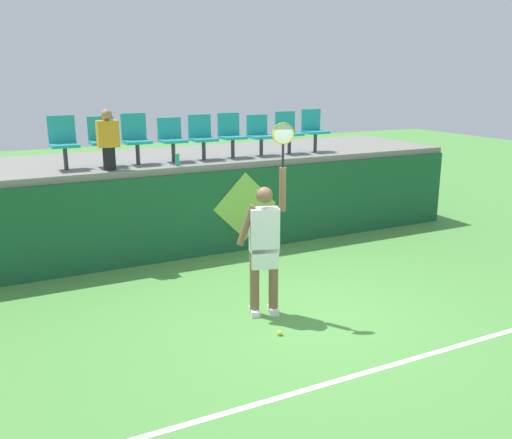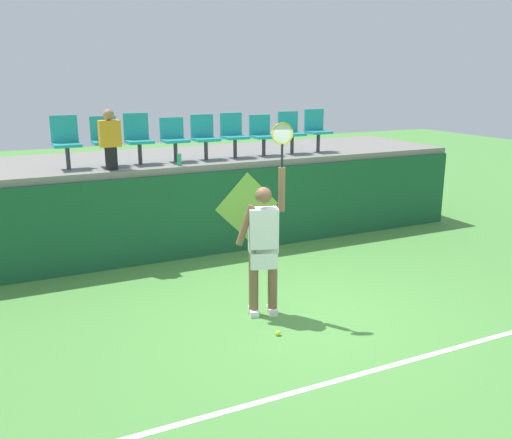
# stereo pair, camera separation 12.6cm
# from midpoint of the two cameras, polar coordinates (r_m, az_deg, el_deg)

# --- Properties ---
(ground_plane) EXTENTS (40.00, 40.00, 0.00)m
(ground_plane) POSITION_cam_midpoint_polar(r_m,az_deg,el_deg) (7.56, 5.80, -10.15)
(ground_plane) COLOR #519342
(court_back_wall) EXTENTS (10.55, 0.20, 1.52)m
(court_back_wall) POSITION_cam_midpoint_polar(r_m,az_deg,el_deg) (10.01, -3.58, 0.75)
(court_back_wall) COLOR #195633
(court_back_wall) RESTS_ON ground_plane
(spectator_platform) EXTENTS (10.55, 2.68, 0.12)m
(spectator_platform) POSITION_cam_midpoint_polar(r_m,az_deg,el_deg) (11.04, -6.20, 6.35)
(spectator_platform) COLOR gray
(spectator_platform) RESTS_ON court_back_wall
(court_baseline_stripe) EXTENTS (9.50, 0.08, 0.01)m
(court_baseline_stripe) POSITION_cam_midpoint_polar(r_m,az_deg,el_deg) (6.50, 12.79, -14.87)
(court_baseline_stripe) COLOR white
(court_baseline_stripe) RESTS_ON ground_plane
(tennis_player) EXTENTS (0.73, 0.36, 2.59)m
(tennis_player) POSITION_cam_midpoint_polar(r_m,az_deg,el_deg) (7.33, 1.29, -2.54)
(tennis_player) COLOR white
(tennis_player) RESTS_ON ground_plane
(tennis_ball) EXTENTS (0.07, 0.07, 0.07)m
(tennis_ball) POSITION_cam_midpoint_polar(r_m,az_deg,el_deg) (7.08, 2.81, -11.61)
(tennis_ball) COLOR #D1E533
(tennis_ball) RESTS_ON ground_plane
(water_bottle) EXTENTS (0.07, 0.07, 0.21)m
(water_bottle) POSITION_cam_midpoint_polar(r_m,az_deg,el_deg) (9.69, -7.54, 6.14)
(water_bottle) COLOR #26B272
(water_bottle) RESTS_ON spectator_platform
(stadium_chair_0) EXTENTS (0.44, 0.42, 0.88)m
(stadium_chair_0) POSITION_cam_midpoint_polar(r_m,az_deg,el_deg) (9.77, -18.65, 7.81)
(stadium_chair_0) COLOR #38383D
(stadium_chair_0) RESTS_ON spectator_platform
(stadium_chair_1) EXTENTS (0.44, 0.42, 0.84)m
(stadium_chair_1) POSITION_cam_midpoint_polar(r_m,az_deg,el_deg) (9.87, -14.94, 8.11)
(stadium_chair_1) COLOR #38383D
(stadium_chair_1) RESTS_ON spectator_platform
(stadium_chair_2) EXTENTS (0.44, 0.42, 0.88)m
(stadium_chair_2) POSITION_cam_midpoint_polar(r_m,az_deg,el_deg) (10.00, -11.71, 8.39)
(stadium_chair_2) COLOR #38383D
(stadium_chair_2) RESTS_ON spectator_platform
(stadium_chair_3) EXTENTS (0.44, 0.42, 0.78)m
(stadium_chair_3) POSITION_cam_midpoint_polar(r_m,az_deg,el_deg) (10.17, -8.11, 8.42)
(stadium_chair_3) COLOR #38383D
(stadium_chair_3) RESTS_ON spectator_platform
(stadium_chair_4) EXTENTS (0.44, 0.42, 0.82)m
(stadium_chair_4) POSITION_cam_midpoint_polar(r_m,az_deg,el_deg) (10.36, -5.01, 8.67)
(stadium_chair_4) COLOR #38383D
(stadium_chair_4) RESTS_ON spectator_platform
(stadium_chair_5) EXTENTS (0.44, 0.42, 0.83)m
(stadium_chair_5) POSITION_cam_midpoint_polar(r_m,az_deg,el_deg) (10.58, -2.00, 8.90)
(stadium_chair_5) COLOR #38383D
(stadium_chair_5) RESTS_ON spectator_platform
(stadium_chair_6) EXTENTS (0.44, 0.42, 0.78)m
(stadium_chair_6) POSITION_cam_midpoint_polar(r_m,az_deg,el_deg) (10.84, 0.97, 8.90)
(stadium_chair_6) COLOR #38383D
(stadium_chair_6) RESTS_ON spectator_platform
(stadium_chair_7) EXTENTS (0.44, 0.42, 0.82)m
(stadium_chair_7) POSITION_cam_midpoint_polar(r_m,az_deg,el_deg) (11.13, 3.89, 9.16)
(stadium_chair_7) COLOR #38383D
(stadium_chair_7) RESTS_ON spectator_platform
(stadium_chair_8) EXTENTS (0.44, 0.42, 0.85)m
(stadium_chair_8) POSITION_cam_midpoint_polar(r_m,az_deg,el_deg) (11.44, 6.58, 9.33)
(stadium_chair_8) COLOR #38383D
(stadium_chair_8) RESTS_ON spectator_platform
(spectator_0) EXTENTS (0.34, 0.20, 0.99)m
(spectator_0) POSITION_cam_midpoint_polar(r_m,az_deg,el_deg) (9.44, -14.43, 8.04)
(spectator_0) COLOR black
(spectator_0) RESTS_ON spectator_platform
(wall_signage_mount) EXTENTS (1.27, 0.01, 1.47)m
(wall_signage_mount) POSITION_cam_midpoint_polar(r_m,az_deg,el_deg) (10.33, -0.54, -3.14)
(wall_signage_mount) COLOR #195633
(wall_signage_mount) RESTS_ON ground_plane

